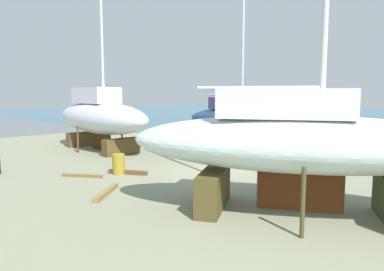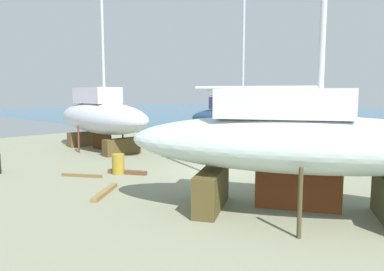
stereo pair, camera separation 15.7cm
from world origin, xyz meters
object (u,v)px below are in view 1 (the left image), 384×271
object	(u,v)px
sailboat_far_slipway	(236,120)
barrel_ochre	(119,164)
sailboat_small_center	(300,142)
sailboat_large_starboard	(100,116)

from	to	relation	value
sailboat_far_slipway	barrel_ochre	bearing A→B (deg)	-90.59
barrel_ochre	sailboat_small_center	bearing A→B (deg)	3.36
sailboat_large_starboard	barrel_ochre	distance (m)	7.95
sailboat_far_slipway	sailboat_large_starboard	bearing A→B (deg)	-143.06
sailboat_far_slipway	sailboat_small_center	bearing A→B (deg)	-40.96
sailboat_large_starboard	sailboat_far_slipway	size ratio (longest dim) A/B	1.29
sailboat_large_starboard	sailboat_small_center	bearing A→B (deg)	-6.47
sailboat_small_center	sailboat_far_slipway	distance (m)	11.40
sailboat_large_starboard	barrel_ochre	world-z (taller)	sailboat_large_starboard
sailboat_small_center	sailboat_large_starboard	distance (m)	15.95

